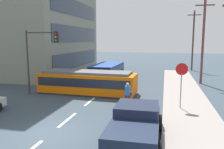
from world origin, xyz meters
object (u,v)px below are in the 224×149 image
streetcar_tram (88,82)px  pedestrian_crossing (128,94)px  stop_sign (181,76)px  utility_pole_far (193,40)px  traffic_light_mast (39,50)px  utility_pole_mid (203,40)px  pickup_truck_parked (136,124)px  city_bus (107,71)px

streetcar_tram → pedestrian_crossing: size_ratio=4.85×
stop_sign → utility_pole_far: bearing=82.2°
pedestrian_crossing → traffic_light_mast: size_ratio=0.32×
streetcar_tram → utility_pole_far: bearing=59.9°
utility_pole_far → pedestrian_crossing: bearing=-106.7°
traffic_light_mast → utility_pole_far: 23.02m
stop_sign → utility_pole_mid: utility_pole_mid is taller
streetcar_tram → traffic_light_mast: traffic_light_mast is taller
stop_sign → utility_pole_far: size_ratio=0.34×
pickup_truck_parked → stop_sign: bearing=67.1°
streetcar_tram → pickup_truck_parked: 9.62m
pedestrian_crossing → stop_sign: size_ratio=0.58×
city_bus → pickup_truck_parked: bearing=-71.2°
city_bus → pedestrian_crossing: 10.66m
pedestrian_crossing → traffic_light_mast: bearing=165.5°
pickup_truck_parked → traffic_light_mast: size_ratio=0.96×
city_bus → pedestrian_crossing: city_bus is taller
streetcar_tram → city_bus: 6.73m
traffic_light_mast → utility_pole_mid: utility_pole_mid is taller
streetcar_tram → pedestrian_crossing: (3.89, -3.19, -0.04)m
streetcar_tram → city_bus: streetcar_tram is taller
city_bus → pickup_truck_parked: city_bus is taller
streetcar_tram → utility_pole_far: 20.29m
pedestrian_crossing → stop_sign: bearing=3.7°
streetcar_tram → traffic_light_mast: 4.62m
pickup_truck_parked → traffic_light_mast: 11.40m
utility_pole_mid → utility_pole_far: bearing=89.0°
streetcar_tram → utility_pole_far: size_ratio=0.95×
pickup_truck_parked → utility_pole_far: (4.98, 25.48, 3.63)m
streetcar_tram → utility_pole_mid: bearing=34.8°
streetcar_tram → traffic_light_mast: bearing=-160.3°
city_bus → pedestrian_crossing: bearing=-68.5°
pickup_truck_parked → utility_pole_mid: (4.79, 15.01, 3.58)m
streetcar_tram → pedestrian_crossing: streetcar_tram is taller
pickup_truck_parked → traffic_light_mast: bearing=141.2°
streetcar_tram → traffic_light_mast: size_ratio=1.55×
utility_pole_mid → city_bus: bearing=-179.4°
city_bus → traffic_light_mast: traffic_light_mast is taller
streetcar_tram → stop_sign: 7.93m
streetcar_tram → stop_sign: stop_sign is taller
streetcar_tram → city_bus: size_ratio=1.36×
pedestrian_crossing → utility_pole_far: (6.14, 20.49, 3.48)m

